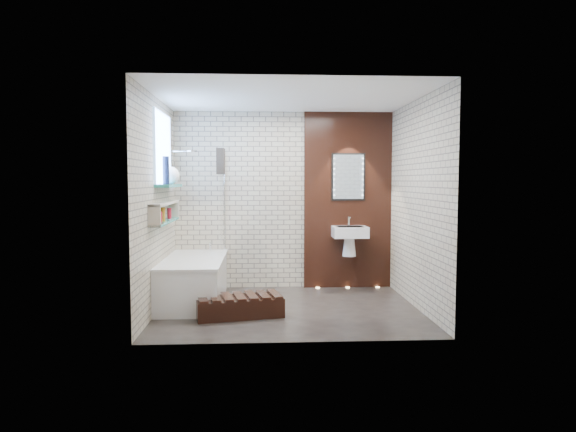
{
  "coord_description": "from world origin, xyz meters",
  "views": [
    {
      "loc": [
        -0.34,
        -6.18,
        1.59
      ],
      "look_at": [
        0.0,
        0.15,
        1.15
      ],
      "focal_mm": 31.56,
      "sensor_mm": 36.0,
      "label": 1
    }
  ],
  "objects": [
    {
      "name": "ground",
      "position": [
        0.0,
        0.0,
        0.0
      ],
      "size": [
        3.2,
        3.2,
        0.0
      ],
      "primitive_type": "plane",
      "color": "black",
      "rests_on": "ground"
    },
    {
      "name": "floor_uplights",
      "position": [
        0.95,
        1.2,
        0.01
      ],
      "size": [
        0.96,
        0.06,
        0.01
      ],
      "color": "#FFD899",
      "rests_on": "ground"
    },
    {
      "name": "bath_screen",
      "position": [
        -0.87,
        0.89,
        1.28
      ],
      "size": [
        0.01,
        0.78,
        1.4
      ],
      "primitive_type": "cube",
      "color": "white",
      "rests_on": "bathtub"
    },
    {
      "name": "sill_vases",
      "position": [
        -1.5,
        0.37,
        1.67
      ],
      "size": [
        0.22,
        0.48,
        0.34
      ],
      "color": "#141B37",
      "rests_on": "clerestory_window"
    },
    {
      "name": "washbasin",
      "position": [
        0.95,
        1.07,
        0.79
      ],
      "size": [
        0.5,
        0.36,
        0.58
      ],
      "color": "white",
      "rests_on": "walnut_panel"
    },
    {
      "name": "walnut_panel",
      "position": [
        0.95,
        1.27,
        1.3
      ],
      "size": [
        1.3,
        0.06,
        2.6
      ],
      "primitive_type": "cube",
      "color": "black",
      "rests_on": "ground"
    },
    {
      "name": "shower_head",
      "position": [
        -1.3,
        0.95,
        2.0
      ],
      "size": [
        0.18,
        0.18,
        0.02
      ],
      "primitive_type": "cylinder",
      "color": "silver",
      "rests_on": "room_shell"
    },
    {
      "name": "led_mirror",
      "position": [
        0.95,
        1.23,
        1.65
      ],
      "size": [
        0.5,
        0.02,
        0.7
      ],
      "color": "black",
      "rests_on": "walnut_panel"
    },
    {
      "name": "display_niche",
      "position": [
        -1.53,
        0.15,
        1.2
      ],
      "size": [
        0.14,
        1.3,
        0.26
      ],
      "color": "teal",
      "rests_on": "room_shell"
    },
    {
      "name": "walnut_step",
      "position": [
        -0.6,
        -0.3,
        0.11
      ],
      "size": [
        1.07,
        0.64,
        0.22
      ],
      "primitive_type": "cube",
      "rotation": [
        0.0,
        0.0,
        0.21
      ],
      "color": "black",
      "rests_on": "ground"
    },
    {
      "name": "room_shell",
      "position": [
        0.0,
        0.0,
        1.3
      ],
      "size": [
        3.24,
        3.2,
        2.6
      ],
      "color": "tan",
      "rests_on": "ground"
    },
    {
      "name": "bathtub",
      "position": [
        -1.22,
        0.45,
        0.29
      ],
      "size": [
        0.79,
        1.74,
        0.7
      ],
      "color": "white",
      "rests_on": "ground"
    },
    {
      "name": "niche_bottles",
      "position": [
        -1.53,
        0.02,
        1.17
      ],
      "size": [
        0.06,
        0.76,
        0.17
      ],
      "color": "maroon",
      "rests_on": "display_niche"
    },
    {
      "name": "clerestory_window",
      "position": [
        -1.57,
        0.35,
        1.9
      ],
      "size": [
        0.18,
        1.0,
        0.94
      ],
      "color": "#7FADE0",
      "rests_on": "room_shell"
    },
    {
      "name": "towel",
      "position": [
        -0.87,
        0.6,
        1.85
      ],
      "size": [
        0.1,
        0.26,
        0.34
      ],
      "primitive_type": "cube",
      "color": "black",
      "rests_on": "bath_screen"
    }
  ]
}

